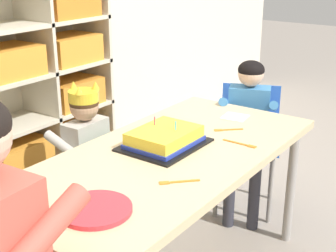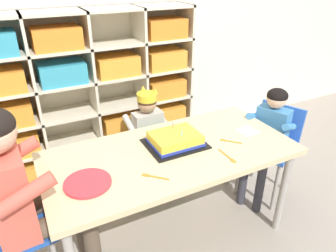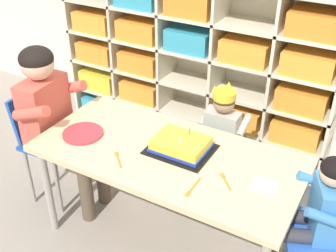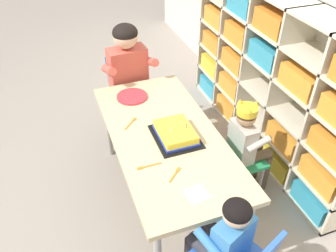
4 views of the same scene
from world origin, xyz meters
TOP-DOWN VIEW (x-y plane):
  - ground at (0.00, 0.00)m, footprint 16.00×16.00m
  - storage_cubby_shelf at (-0.38, 1.03)m, footprint 2.09×0.31m
  - activity_table at (0.00, 0.00)m, footprint 1.40×0.66m
  - classroom_chair_blue at (0.09, 0.47)m, footprint 0.32×0.36m
  - child_with_crown at (0.08, 0.57)m, footprint 0.30×0.31m
  - classroom_chair_adult_side at (-0.87, -0.03)m, footprint 0.33×0.32m
  - adult_helper_seated at (-0.76, -0.02)m, footprint 0.44×0.42m
  - classroom_chair_guest_side at (0.85, 0.07)m, footprint 0.45×0.44m
  - guest_at_table_side at (0.76, 0.03)m, footprint 0.35×0.34m
  - birthday_cake_on_tray at (0.05, 0.05)m, footprint 0.33×0.27m
  - paper_plate_stack at (-0.49, -0.08)m, footprint 0.22×0.22m
  - paper_napkin_square at (0.53, -0.01)m, footprint 0.13×0.13m
  - fork_by_napkin at (-0.19, -0.17)m, footprint 0.11×0.11m
  - fork_beside_plate_stack at (0.24, -0.19)m, footprint 0.02×0.15m
  - fork_scattered_mid_table at (0.35, -0.06)m, footprint 0.10×0.10m

SIDE VIEW (x-z plane):
  - ground at x=0.00m, z-range 0.00..0.00m
  - classroom_chair_blue at x=0.09m, z-range 0.06..0.62m
  - classroom_chair_guest_side at x=0.85m, z-range 0.08..0.75m
  - classroom_chair_adult_side at x=-0.87m, z-range 0.08..0.82m
  - child_with_crown at x=0.08m, z-range 0.09..0.90m
  - guest_at_table_side at x=0.76m, z-range 0.12..0.96m
  - activity_table at x=0.00m, z-range 0.26..0.88m
  - storage_cubby_shelf at x=-0.38m, z-range -0.05..1.22m
  - paper_napkin_square at x=0.53m, z-range 0.63..0.63m
  - fork_beside_plate_stack at x=0.24m, z-range 0.63..0.63m
  - fork_scattered_mid_table at x=0.35m, z-range 0.63..0.63m
  - fork_by_napkin at x=-0.19m, z-range 0.63..0.63m
  - paper_plate_stack at x=-0.49m, z-range 0.63..0.64m
  - birthday_cake_on_tray at x=0.05m, z-range 0.60..0.71m
  - adult_helper_seated at x=-0.76m, z-range 0.13..1.18m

